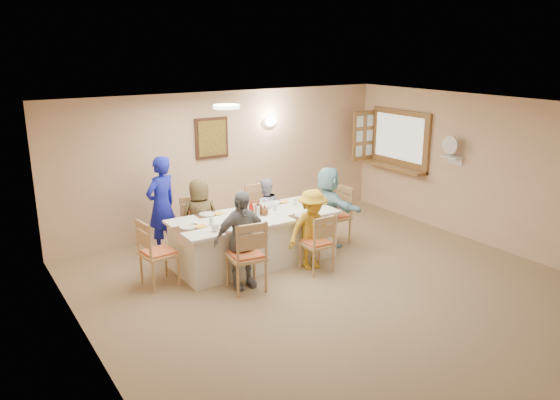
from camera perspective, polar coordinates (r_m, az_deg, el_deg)
ground at (r=7.55m, az=7.14°, el=-9.94°), size 7.00×7.00×0.00m
room_walls at (r=7.03m, az=7.56°, el=1.24°), size 7.00×7.00×7.00m
wall_picture at (r=9.70m, az=-7.14°, el=6.44°), size 0.62×0.05×0.72m
wall_sconce at (r=10.22m, az=-1.00°, el=8.17°), size 0.26×0.09×0.18m
ceiling_light at (r=7.54m, az=-5.61°, el=9.69°), size 0.36×0.36×0.05m
serving_hatch at (r=10.90m, az=12.42°, el=6.16°), size 0.06×1.50×1.15m
hatch_sill at (r=10.91m, az=11.81°, el=3.40°), size 0.30×1.50×0.05m
shutter_door at (r=11.27m, az=8.74°, el=6.66°), size 0.55×0.04×1.00m
fan_shelf at (r=9.96m, az=17.53°, el=4.32°), size 0.22×0.36×0.03m
desk_fan at (r=9.91m, az=17.49°, el=5.15°), size 0.30×0.30×0.28m
dining_table at (r=8.48m, az=-2.65°, el=-4.07°), size 2.56×1.08×0.76m
chair_back_left at (r=8.88m, az=-8.62°, el=-2.75°), size 0.45×0.45×0.93m
chair_back_right at (r=9.39m, az=-1.94°, el=-1.40°), size 0.48×0.48×0.97m
chair_front_left at (r=7.51m, az=-3.56°, el=-5.71°), size 0.55×0.55×1.03m
chair_front_right at (r=8.14m, az=3.85°, el=-4.44°), size 0.44×0.44×0.90m
chair_left_end at (r=7.84m, az=-12.55°, el=-5.33°), size 0.51×0.51×0.98m
chair_right_end at (r=9.27m, az=5.65°, el=-1.62°), size 0.49×0.49×0.99m
diner_back_left at (r=8.72m, az=-8.34°, el=-1.88°), size 0.75×0.60×1.28m
diner_back_right at (r=9.27m, az=-1.57°, el=-1.11°), size 0.57×0.45×1.13m
diner_front_left at (r=7.54m, az=-4.03°, el=-4.16°), size 0.86×0.44×1.39m
diner_front_right at (r=8.17m, az=3.38°, el=-3.11°), size 0.87×0.58×1.23m
diner_right_end at (r=9.14m, az=5.04°, el=-0.68°), size 1.31×0.57×1.35m
caregiver at (r=8.93m, az=-12.27°, el=-0.56°), size 0.86×0.80×1.60m
placemat_fl at (r=7.74m, az=-4.97°, el=-3.12°), size 0.34×0.25×0.01m
plate_fl at (r=7.73m, az=-4.98°, el=-3.05°), size 0.23×0.23×0.01m
napkin_fl at (r=7.77m, az=-3.63°, el=-2.94°), size 0.15×0.15×0.01m
placemat_fr at (r=8.33m, az=2.34°, el=-1.67°), size 0.37×0.27×0.01m
plate_fr at (r=8.33m, az=2.34°, el=-1.60°), size 0.22×0.22×0.01m
napkin_fr at (r=8.39m, az=3.55°, el=-1.51°), size 0.14×0.14×0.01m
placemat_bl at (r=8.45m, az=-7.64°, el=-1.53°), size 0.34×0.26×0.01m
plate_bl at (r=8.45m, az=-7.64°, el=-1.47°), size 0.25×0.25×0.02m
napkin_bl at (r=8.48m, az=-6.40°, el=-1.38°), size 0.14×0.14×0.01m
placemat_br at (r=9.00m, az=-0.72°, el=-0.31°), size 0.36×0.26×0.01m
plate_br at (r=9.00m, az=-0.72°, el=-0.25°), size 0.24×0.24×0.02m
napkin_br at (r=9.05m, az=0.41°, el=-0.17°), size 0.13×0.13×0.01m
placemat_le at (r=7.90m, az=-9.62°, el=-2.89°), size 0.37×0.27×0.01m
plate_le at (r=7.89m, az=-9.62°, el=-2.82°), size 0.24×0.24×0.01m
napkin_le at (r=7.92m, az=-8.28°, el=-2.72°), size 0.15×0.15×0.01m
placemat_re at (r=8.95m, az=3.53°, el=-0.44°), size 0.34×0.25×0.01m
plate_re at (r=8.94m, az=3.53°, el=-0.38°), size 0.24×0.24×0.02m
napkin_re at (r=9.01m, az=4.65°, el=-0.29°), size 0.14×0.14×0.01m
teacup_a at (r=7.69m, az=-6.81°, el=-2.99°), size 0.14×0.14×0.08m
teacup_b at (r=8.99m, az=-1.91°, el=-0.10°), size 0.12×0.12×0.08m
bowl_a at (r=8.00m, az=-3.40°, el=-2.28°), size 0.27×0.27×0.05m
bowl_b at (r=8.74m, az=-1.57°, el=-0.61°), size 0.24×0.24×0.06m
condiment_ketchup at (r=8.33m, az=-3.02°, el=-0.87°), size 0.13×0.13×0.23m
condiment_brown at (r=8.38m, az=-2.30°, el=-0.78°), size 0.15×0.15×0.22m
condiment_malt at (r=8.35m, az=-1.61°, el=-1.09°), size 0.19×0.19×0.15m
drinking_glass at (r=8.32m, az=-3.76°, el=-1.34°), size 0.06×0.06×0.10m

